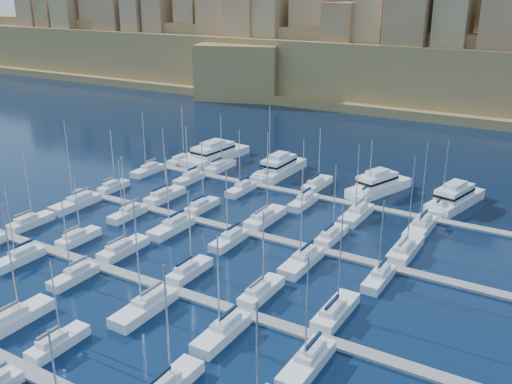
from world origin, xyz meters
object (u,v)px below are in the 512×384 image
Objects in this scene: motor_yacht_b at (280,167)px; motor_yacht_c at (378,185)px; motor_yacht_a at (215,154)px; motor_yacht_d at (455,198)px; sailboat_2 at (16,318)px.

motor_yacht_b and motor_yacht_c have the same top height.
motor_yacht_a and motor_yacht_c have the same top height.
motor_yacht_c is 15.17m from motor_yacht_d.
motor_yacht_a is at bearing 175.39° from motor_yacht_b.
motor_yacht_a is (-19.22, 71.11, 0.96)m from sailboat_2.
motor_yacht_c is at bearing -179.58° from motor_yacht_d.
motor_yacht_a is 41.65m from motor_yacht_c.
sailboat_2 is at bearing -74.88° from motor_yacht_a.
motor_yacht_d is at bearing 61.59° from sailboat_2.
sailboat_2 is 0.98× the size of motor_yacht_b.
motor_yacht_b is at bearing 179.30° from motor_yacht_c.
motor_yacht_a and motor_yacht_b have the same top height.
motor_yacht_b is (-0.54, 69.61, 0.96)m from sailboat_2.
motor_yacht_a is 18.74m from motor_yacht_b.
motor_yacht_c is (22.94, -0.28, 0.00)m from motor_yacht_b.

